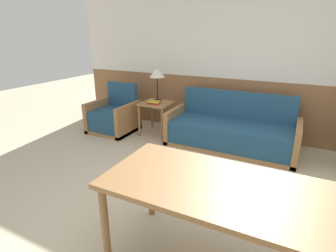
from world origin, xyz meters
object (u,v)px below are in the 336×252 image
table_lamp (157,74)px  side_table (157,108)px  armchair (114,117)px  couch (231,132)px  dining_table (236,198)px

table_lamp → side_table: bearing=-72.3°
armchair → side_table: bearing=10.1°
couch → dining_table: (0.60, -2.38, 0.43)m
couch → table_lamp: size_ratio=3.43×
armchair → table_lamp: table_lamp is taller
armchair → side_table: (0.80, 0.21, 0.23)m
side_table → dining_table: 3.06m
armchair → dining_table: armchair is taller
armchair → table_lamp: 1.16m
side_table → table_lamp: table_lamp is taller
couch → dining_table: size_ratio=1.06×
table_lamp → dining_table: table_lamp is taller
couch → side_table: couch is taller
armchair → dining_table: bearing=-42.6°
table_lamp → dining_table: 3.17m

